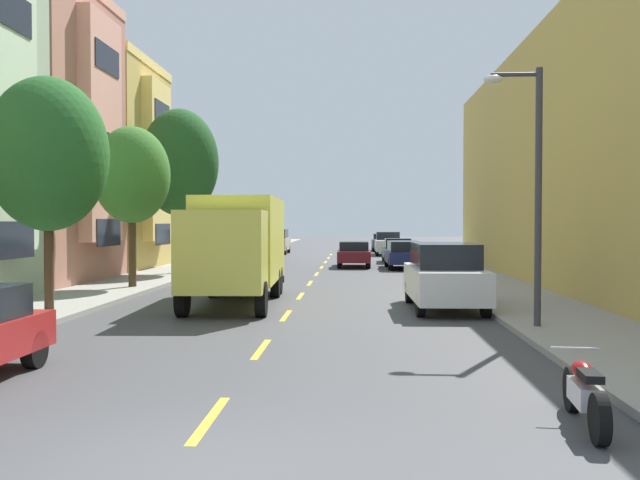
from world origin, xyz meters
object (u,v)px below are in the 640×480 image
(street_tree_second, at_px, (48,154))
(street_tree_farthest, at_px, (180,163))
(parked_hatchback_forest, at_px, (397,250))
(parked_sedan_teal, at_px, (238,256))
(street_lamp, at_px, (531,175))
(parked_suv_white, at_px, (445,276))
(parked_motorcycle, at_px, (585,394))
(street_tree_third, at_px, (132,175))
(parked_pickup_silver, at_px, (388,244))
(parked_wagon_navy, at_px, (403,254))
(parked_suv_champagne, at_px, (276,241))
(moving_burgundy_sedan, at_px, (354,254))
(delivery_box_truck, at_px, (238,243))
(parked_wagon_charcoal, at_px, (383,242))
(parked_pickup_black, at_px, (253,250))

(street_tree_second, bearing_deg, street_tree_farthest, 90.00)
(parked_hatchback_forest, height_order, parked_sedan_teal, parked_hatchback_forest)
(street_lamp, bearing_deg, parked_suv_white, 109.80)
(parked_sedan_teal, xyz_separation_m, parked_motorcycle, (8.99, -27.32, -0.34))
(street_tree_third, xyz_separation_m, parked_sedan_teal, (2.16, 10.52, -3.52))
(street_lamp, xyz_separation_m, parked_pickup_silver, (-1.55, 37.20, -2.81))
(parked_wagon_navy, distance_m, parked_sedan_teal, 8.92)
(street_lamp, distance_m, parked_wagon_navy, 21.88)
(parked_suv_champagne, height_order, moving_burgundy_sedan, parked_suv_champagne)
(delivery_box_truck, height_order, parked_wagon_navy, delivery_box_truck)
(street_tree_farthest, height_order, parked_suv_white, street_tree_farthest)
(parked_wagon_charcoal, bearing_deg, parked_motorcycle, -89.40)
(delivery_box_truck, xyz_separation_m, parked_wagon_charcoal, (6.02, 38.48, -1.09))
(street_tree_farthest, distance_m, street_lamp, 20.52)
(street_tree_farthest, height_order, delivery_box_truck, street_tree_farthest)
(parked_sedan_teal, relative_size, parked_wagon_charcoal, 0.96)
(street_tree_second, height_order, parked_pickup_black, street_tree_second)
(street_tree_third, xyz_separation_m, delivery_box_truck, (4.59, -3.73, -2.37))
(parked_sedan_teal, xyz_separation_m, parked_wagon_charcoal, (8.45, 24.22, 0.05))
(street_tree_second, xyz_separation_m, parked_pickup_silver, (10.78, 35.08, -3.54))
(street_tree_second, xyz_separation_m, parked_suv_white, (10.87, 1.94, -3.38))
(street_tree_second, height_order, parked_wagon_navy, street_tree_second)
(street_tree_third, xyz_separation_m, street_tree_farthest, (0.00, 7.10, 1.06))
(street_tree_second, xyz_separation_m, moving_burgundy_sedan, (8.20, 20.89, -3.62))
(moving_burgundy_sedan, bearing_deg, parked_hatchback_forest, 58.61)
(parked_pickup_silver, bearing_deg, moving_burgundy_sedan, -100.31)
(parked_hatchback_forest, height_order, parked_wagon_charcoal, same)
(parked_sedan_teal, bearing_deg, street_lamp, -62.74)
(delivery_box_truck, bearing_deg, parked_sedan_teal, 99.68)
(street_tree_third, bearing_deg, parked_sedan_teal, 78.40)
(street_lamp, height_order, parked_wagon_charcoal, street_lamp)
(parked_motorcycle, bearing_deg, parked_pickup_black, 105.12)
(street_lamp, bearing_deg, parked_hatchback_forest, 93.03)
(delivery_box_truck, xyz_separation_m, parked_sedan_teal, (-2.43, 14.26, -1.15))
(moving_burgundy_sedan, bearing_deg, parked_suv_white, -81.98)
(street_lamp, distance_m, parked_wagon_charcoal, 44.09)
(parked_wagon_navy, xyz_separation_m, parked_pickup_silver, (-0.10, 15.55, 0.02))
(parked_suv_white, distance_m, parked_wagon_charcoal, 39.91)
(parked_wagon_navy, xyz_separation_m, parked_wagon_charcoal, (-0.27, 22.32, 0.00))
(parked_wagon_charcoal, relative_size, moving_burgundy_sedan, 1.04)
(parked_wagon_navy, bearing_deg, parked_suv_champagne, 117.70)
(street_tree_farthest, height_order, parked_wagon_charcoal, street_tree_farthest)
(parked_pickup_silver, bearing_deg, delivery_box_truck, -101.05)
(parked_pickup_silver, distance_m, parked_suv_champagne, 8.87)
(street_tree_farthest, distance_m, parked_sedan_teal, 6.10)
(parked_pickup_black, relative_size, parked_motorcycle, 2.59)
(parked_hatchback_forest, bearing_deg, parked_suv_white, -90.03)
(street_tree_second, bearing_deg, street_lamp, -9.73)
(street_tree_third, height_order, parked_suv_champagne, street_tree_third)
(delivery_box_truck, distance_m, parked_suv_champagne, 33.15)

